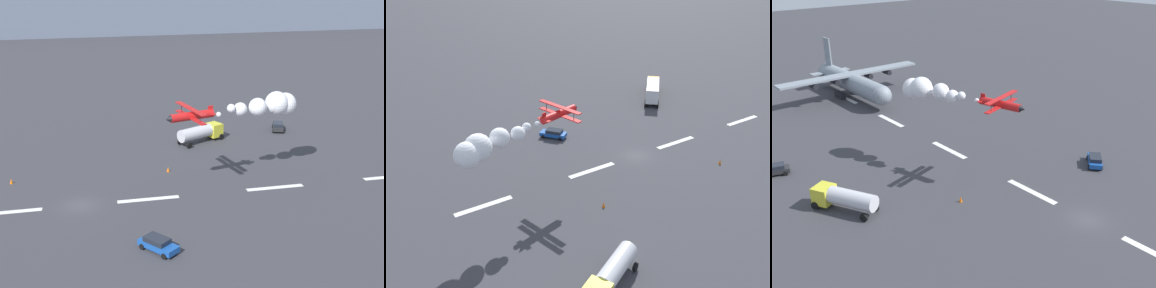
# 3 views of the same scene
# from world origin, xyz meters

# --- Properties ---
(ground_plane) EXTENTS (440.00, 440.00, 0.00)m
(ground_plane) POSITION_xyz_m (0.00, 0.00, 0.00)
(ground_plane) COLOR #38383D
(ground_plane) RESTS_ON ground
(runway_stripe_4) EXTENTS (8.00, 0.90, 0.01)m
(runway_stripe_4) POSITION_xyz_m (-8.65, 0.00, 0.01)
(runway_stripe_4) COLOR white
(runway_stripe_4) RESTS_ON ground
(runway_stripe_5) EXTENTS (8.00, 0.90, 0.01)m
(runway_stripe_5) POSITION_xyz_m (8.65, 0.00, 0.01)
(runway_stripe_5) COLOR white
(runway_stripe_5) RESTS_ON ground
(runway_stripe_6) EXTENTS (8.00, 0.90, 0.01)m
(runway_stripe_6) POSITION_xyz_m (25.95, 0.00, 0.01)
(runway_stripe_6) COLOR white
(runway_stripe_6) RESTS_ON ground
(mountain_ridge_distant) EXTENTS (396.00, 16.00, 20.30)m
(mountain_ridge_distant) POSITION_xyz_m (0.00, 158.76, 10.15)
(mountain_ridge_distant) COLOR slate
(mountain_ridge_distant) RESTS_ON ground
(stunt_biplane_red) EXTENTS (19.27, 9.25, 3.46)m
(stunt_biplane_red) POSITION_xyz_m (25.54, 3.56, 10.62)
(stunt_biplane_red) COLOR red
(fuel_tanker_truck) EXTENTS (8.52, 6.09, 2.90)m
(fuel_tanker_truck) POSITION_xyz_m (20.54, 20.68, 1.73)
(fuel_tanker_truck) COLOR yellow
(fuel_tanker_truck) RESTS_ON ground
(followme_car_yellow) EXTENTS (4.22, 4.64, 1.52)m
(followme_car_yellow) POSITION_xyz_m (7.85, -13.00, 0.81)
(followme_car_yellow) COLOR #194CA5
(followme_car_yellow) RESTS_ON ground
(airport_staff_sedan) EXTENTS (3.06, 4.54, 1.52)m
(airport_staff_sedan) POSITION_xyz_m (35.54, 23.92, 0.81)
(airport_staff_sedan) COLOR #262628
(airport_staff_sedan) RESTS_ON ground
(traffic_cone_near) EXTENTS (0.44, 0.44, 0.75)m
(traffic_cone_near) POSITION_xyz_m (-9.09, 9.15, 0.38)
(traffic_cone_near) COLOR orange
(traffic_cone_near) RESTS_ON ground
(traffic_cone_far) EXTENTS (0.44, 0.44, 0.75)m
(traffic_cone_far) POSITION_xyz_m (12.79, 8.75, 0.38)
(traffic_cone_far) COLOR orange
(traffic_cone_far) RESTS_ON ground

